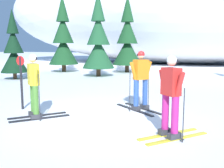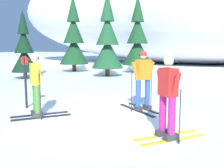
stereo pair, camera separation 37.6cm
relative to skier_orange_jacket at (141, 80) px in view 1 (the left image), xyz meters
name	(u,v)px [view 1 (the left image)]	position (x,y,z in m)	size (l,w,h in m)	color
ground_plane	(98,116)	(-0.88, -1.07, -0.93)	(120.00, 120.00, 0.00)	white
skier_orange_jacket	(141,80)	(0.00, 0.00, 0.00)	(1.66, 1.36, 1.77)	black
skier_yellow_jacket	(34,85)	(-2.34, -1.90, -0.03)	(1.34, 1.46, 1.71)	black
skier_red_jacket	(171,96)	(1.24, -2.05, -0.03)	(1.32, 1.46, 1.73)	gold
pine_tree_far_left	(14,50)	(-8.79, 4.38, 0.73)	(1.53, 1.53, 3.96)	#47301E
pine_tree_center_left	(63,40)	(-8.58, 9.21, 1.41)	(2.15, 2.15, 5.58)	#47301E
pine_tree_center	(98,41)	(-4.93, 7.51, 1.25)	(2.01, 2.01, 5.21)	#47301E
pine_tree_center_right	(127,40)	(-4.11, 10.62, 1.37)	(2.12, 2.12, 5.48)	#47301E
snow_ridge_background	(176,7)	(-2.56, 22.11, 5.12)	(41.33, 19.10, 12.09)	white
trail_marker_post	(21,80)	(-3.35, -1.23, -0.02)	(0.28, 0.07, 1.61)	black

